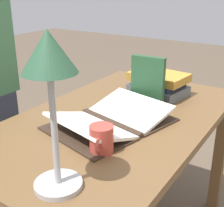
# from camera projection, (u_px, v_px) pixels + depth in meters

# --- Properties ---
(reading_desk) EXTENTS (1.29, 0.76, 0.76)m
(reading_desk) POSITION_uv_depth(u_px,v_px,m) (116.00, 138.00, 1.40)
(reading_desk) COLOR brown
(reading_desk) RESTS_ON ground_plane
(open_book) EXTENTS (0.55, 0.45, 0.07)m
(open_book) POSITION_uv_depth(u_px,v_px,m) (111.00, 120.00, 1.28)
(open_book) COLOR #38281E
(open_book) RESTS_ON reading_desk
(book_stack_tall) EXTENTS (0.24, 0.30, 0.12)m
(book_stack_tall) POSITION_uv_depth(u_px,v_px,m) (158.00, 84.00, 1.61)
(book_stack_tall) COLOR slate
(book_stack_tall) RESTS_ON reading_desk
(book_standing_upright) EXTENTS (0.04, 0.16, 0.24)m
(book_standing_upright) POSITION_uv_depth(u_px,v_px,m) (148.00, 82.00, 1.44)
(book_standing_upright) COLOR #234C2D
(book_standing_upright) RESTS_ON reading_desk
(reading_lamp) EXTENTS (0.14, 0.14, 0.45)m
(reading_lamp) POSITION_uv_depth(u_px,v_px,m) (50.00, 73.00, 0.77)
(reading_lamp) COLOR #ADADB2
(reading_lamp) RESTS_ON reading_desk
(coffee_mug) EXTENTS (0.11, 0.08, 0.10)m
(coffee_mug) POSITION_uv_depth(u_px,v_px,m) (101.00, 139.00, 1.06)
(coffee_mug) COLOR #B74238
(coffee_mug) RESTS_ON reading_desk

